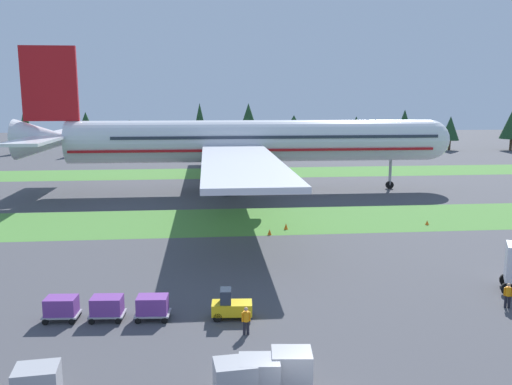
% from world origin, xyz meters
% --- Properties ---
extents(grass_strip_near, '(320.00, 13.78, 0.01)m').
position_xyz_m(grass_strip_near, '(0.00, 38.13, 0.00)').
color(grass_strip_near, '#4C8438').
rests_on(grass_strip_near, ground).
extents(grass_strip_far, '(320.00, 13.78, 0.01)m').
position_xyz_m(grass_strip_far, '(0.00, 77.70, 0.00)').
color(grass_strip_far, '#4C8438').
rests_on(grass_strip_far, ground).
extents(airliner, '(64.83, 79.32, 21.24)m').
position_xyz_m(airliner, '(1.12, 57.93, 7.61)').
color(airliner, silver).
rests_on(airliner, ground).
extents(baggage_tug, '(2.68, 1.47, 1.97)m').
position_xyz_m(baggage_tug, '(-2.62, 10.78, 0.81)').
color(baggage_tug, yellow).
rests_on(baggage_tug, ground).
extents(cargo_dolly_lead, '(2.29, 1.64, 1.55)m').
position_xyz_m(cargo_dolly_lead, '(-7.63, 11.11, 0.92)').
color(cargo_dolly_lead, '#A3A3A8').
rests_on(cargo_dolly_lead, ground).
extents(cargo_dolly_second, '(2.29, 1.64, 1.55)m').
position_xyz_m(cargo_dolly_second, '(-10.53, 11.30, 0.92)').
color(cargo_dolly_second, '#A3A3A8').
rests_on(cargo_dolly_second, ground).
extents(cargo_dolly_third, '(2.29, 1.64, 1.55)m').
position_xyz_m(cargo_dolly_third, '(-13.42, 11.49, 0.92)').
color(cargo_dolly_third, '#A3A3A8').
rests_on(cargo_dolly_third, ground).
extents(ground_crew_marshaller, '(0.56, 0.36, 1.74)m').
position_xyz_m(ground_crew_marshaller, '(-1.82, 8.27, 0.95)').
color(ground_crew_marshaller, black).
rests_on(ground_crew_marshaller, ground).
extents(ground_crew_loader, '(0.52, 0.36, 1.74)m').
position_xyz_m(ground_crew_loader, '(16.19, 10.69, 0.95)').
color(ground_crew_loader, black).
rests_on(ground_crew_loader, ground).
extents(uld_container_0, '(2.15, 1.79, 1.77)m').
position_xyz_m(uld_container_0, '(-12.11, 1.98, 0.89)').
color(uld_container_0, '#A3A3A8').
rests_on(uld_container_0, ground).
extents(uld_container_1, '(2.15, 1.79, 1.64)m').
position_xyz_m(uld_container_1, '(-2.86, 1.83, 0.82)').
color(uld_container_1, '#A3A3A8').
rests_on(uld_container_1, ground).
extents(uld_container_2, '(2.15, 1.79, 1.72)m').
position_xyz_m(uld_container_2, '(-0.00, 2.49, 0.86)').
color(uld_container_2, '#A3A3A8').
rests_on(uld_container_2, ground).
extents(uld_container_3, '(2.12, 1.75, 1.65)m').
position_xyz_m(uld_container_3, '(-1.67, 2.03, 0.82)').
color(uld_container_3, '#A3A3A8').
rests_on(uld_container_3, ground).
extents(taxiway_marker_0, '(0.44, 0.44, 0.68)m').
position_xyz_m(taxiway_marker_0, '(4.52, 33.72, 0.34)').
color(taxiway_marker_0, orange).
rests_on(taxiway_marker_0, ground).
extents(taxiway_marker_1, '(0.44, 0.44, 0.51)m').
position_xyz_m(taxiway_marker_1, '(20.60, 34.25, 0.26)').
color(taxiway_marker_1, orange).
rests_on(taxiway_marker_1, ground).
extents(taxiway_marker_2, '(0.44, 0.44, 0.61)m').
position_xyz_m(taxiway_marker_2, '(2.46, 31.56, 0.30)').
color(taxiway_marker_2, orange).
rests_on(taxiway_marker_2, ground).
extents(distant_tree_line, '(186.14, 10.78, 12.60)m').
position_xyz_m(distant_tree_line, '(10.05, 115.37, 6.95)').
color(distant_tree_line, '#4C3823').
rests_on(distant_tree_line, ground).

